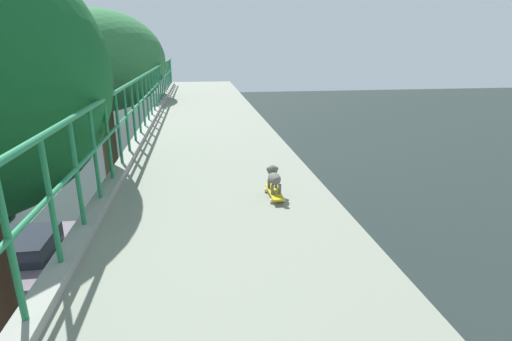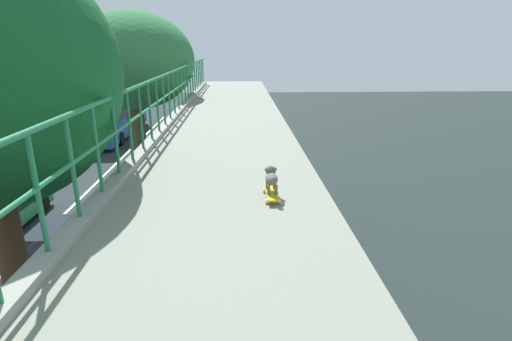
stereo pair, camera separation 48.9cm
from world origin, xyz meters
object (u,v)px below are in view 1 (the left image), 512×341
object	(u,v)px
city_bus	(74,118)
small_dog	(274,177)
car_grey_fifth	(32,258)
toy_skateboard	(274,192)

from	to	relation	value
city_bus	small_dog	world-z (taller)	small_dog
car_grey_fifth	toy_skateboard	world-z (taller)	toy_skateboard
toy_skateboard	small_dog	world-z (taller)	small_dog
city_bus	small_dog	size ratio (longest dim) A/B	27.51
city_bus	toy_skateboard	xyz separation A→B (m)	(10.29, -26.94, 3.65)
city_bus	toy_skateboard	distance (m)	29.07
car_grey_fifth	toy_skateboard	xyz separation A→B (m)	(6.24, -7.43, 4.69)
city_bus	small_dog	distance (m)	29.06
toy_skateboard	car_grey_fifth	bearing A→B (deg)	130.03
car_grey_fifth	city_bus	world-z (taller)	city_bus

